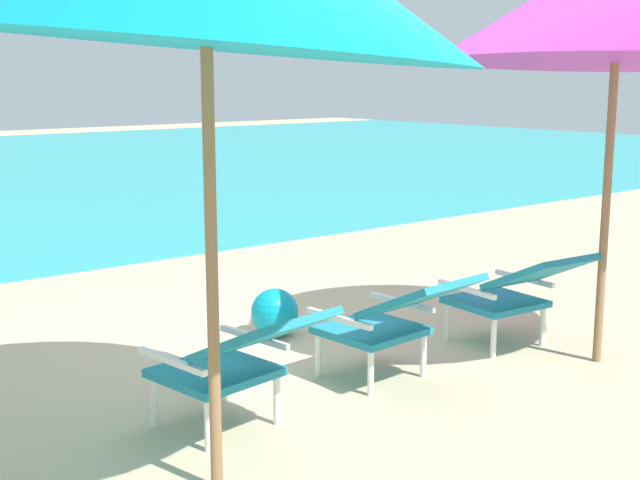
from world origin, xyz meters
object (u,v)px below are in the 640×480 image
lounge_chair_left (238,356)px  lounge_chair_center (394,315)px  lounge_chair_right (516,289)px  beach_ball (275,312)px  beach_umbrella_right (619,4)px

lounge_chair_left → lounge_chair_center: size_ratio=1.03×
lounge_chair_center → lounge_chair_right: size_ratio=0.99×
lounge_chair_left → beach_ball: lounge_chair_left is taller
beach_umbrella_right → lounge_chair_left: bearing=169.1°
lounge_chair_right → beach_ball: (-0.99, 1.21, -0.24)m
lounge_chair_left → beach_umbrella_right: bearing=-10.9°
beach_umbrella_right → beach_ball: (-1.22, 1.67, -1.96)m
lounge_chair_left → lounge_chair_center: same height
lounge_chair_right → lounge_chair_center: bearing=177.9°
beach_umbrella_right → lounge_chair_center: bearing=158.6°
lounge_chair_left → lounge_chair_right: same height
lounge_chair_center → lounge_chair_left: bearing=-177.7°
lounge_chair_left → beach_ball: (1.10, 1.22, -0.24)m
lounge_chair_center → beach_umbrella_right: bearing=-21.4°
lounge_chair_right → beach_umbrella_right: bearing=-63.2°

